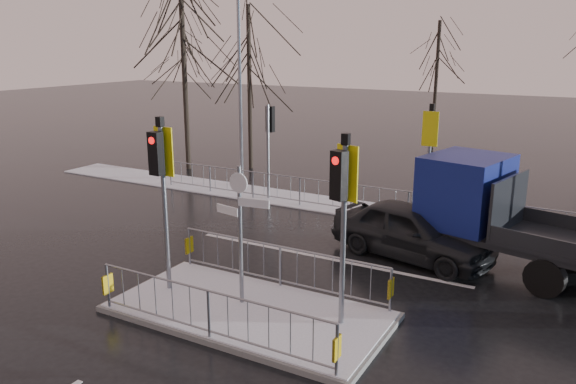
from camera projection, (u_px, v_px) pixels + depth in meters
The scene contains 12 objects.
ground at pixel (249, 315), 12.13m from camera, with size 120.00×120.00×0.00m, color black.
snow_verge at pixel (384, 213), 19.39m from camera, with size 30.00×2.00×0.04m, color white.
lane_markings at pixel (240, 321), 11.85m from camera, with size 8.00×11.38×0.01m.
traffic_island at pixel (248, 298), 12.05m from camera, with size 6.00×3.04×4.15m.
far_kerb_fixtures at pixel (389, 189), 18.57m from camera, with size 18.00×0.65×3.83m.
car_far_lane at pixel (412, 231), 15.20m from camera, with size 1.80×4.47×1.52m, color black.
flatbed_truck at pixel (497, 211), 14.39m from camera, with size 6.49×3.58×2.85m.
tree_near_a at pixel (183, 34), 24.80m from camera, with size 4.75×4.75×8.97m.
tree_near_b at pixel (249, 56), 25.14m from camera, with size 4.00×4.00×7.55m.
tree_near_c at pixel (185, 68), 28.27m from camera, with size 3.50×3.50×6.61m.
tree_far_a at pixel (437, 60), 30.41m from camera, with size 3.75×3.75×7.08m.
street_lamp_left at pixel (241, 75), 22.03m from camera, with size 1.25×0.18×8.20m.
Camera 1 is at (6.13, -9.23, 5.67)m, focal length 35.00 mm.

